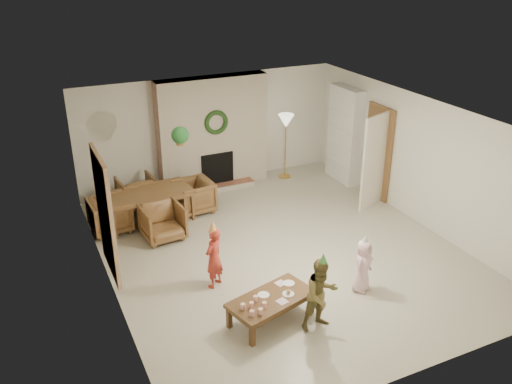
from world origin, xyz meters
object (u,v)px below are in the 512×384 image
dining_chair_right (194,196)px  child_red (214,258)px  dining_chair_left (110,215)px  coffee_table_top (271,299)px  dining_table (149,208)px  child_pink (363,266)px  dining_chair_near (163,222)px  child_plaid (321,294)px  dining_chair_far (137,192)px

dining_chair_right → child_red: bearing=-16.6°
dining_chair_left → coffee_table_top: (1.57, -3.76, 0.02)m
dining_table → child_pink: (2.45, -3.75, 0.14)m
dining_table → dining_chair_near: size_ratio=2.34×
dining_chair_near → child_plaid: size_ratio=0.68×
child_red → child_pink: bearing=116.7°
dining_chair_far → dining_chair_left: bearing=45.0°
dining_chair_right → child_plaid: (0.40, -4.33, 0.21)m
dining_chair_near → dining_chair_far: bearing=90.0°
child_red → dining_chair_left: bearing=-101.4°
coffee_table_top → child_red: child_red is taller
child_plaid → child_red: bearing=118.6°
dining_chair_far → child_pink: size_ratio=0.84×
dining_table → dining_chair_left: size_ratio=2.34×
dining_chair_right → dining_chair_near: bearing=-51.3°
dining_chair_left → child_red: size_ratio=0.72×
dining_table → child_pink: child_pink is taller
child_plaid → child_pink: (1.08, 0.51, -0.11)m
dining_chair_near → dining_chair_right: bearing=38.7°
dining_chair_right → child_red: size_ratio=0.72×
dining_chair_right → coffee_table_top: 3.89m
dining_chair_near → coffee_table_top: 3.14m
dining_chair_right → coffee_table_top: (-0.16, -3.89, 0.02)m
dining_chair_left → coffee_table_top: bearing=-161.7°
child_plaid → child_pink: child_plaid is taller
dining_table → dining_chair_left: dining_chair_left is taller
dining_chair_left → child_red: 2.82m
dining_chair_near → child_pink: size_ratio=0.84×
dining_chair_near → child_plaid: 3.73m
coffee_table_top → child_red: 1.27m
dining_chair_left → dining_chair_near: bearing=-135.0°
dining_chair_near → dining_chair_right: same height
dining_table → dining_chair_left: (-0.77, -0.06, 0.03)m
dining_chair_left → child_red: (1.13, -2.58, 0.18)m
coffee_table_top → dining_chair_far: bearing=85.6°
dining_table → dining_chair_far: dining_chair_far is taller
dining_chair_near → child_pink: 3.82m
dining_table → dining_chair_right: dining_chair_right is taller
dining_table → dining_chair_near: 0.77m
dining_chair_near → child_red: size_ratio=0.72×
dining_chair_far → child_red: bearing=92.8°
dining_table → child_plaid: 4.48m
dining_chair_left → coffee_table_top: 4.07m
coffee_table_top → child_plaid: size_ratio=1.15×
child_pink → dining_chair_left: bearing=100.4°
dining_chair_right → child_pink: bearing=17.0°
dining_chair_left → child_pink: 4.89m
coffee_table_top → child_plaid: bearing=-53.0°
coffee_table_top → child_pink: 1.65m
child_pink → child_red: bearing=121.2°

